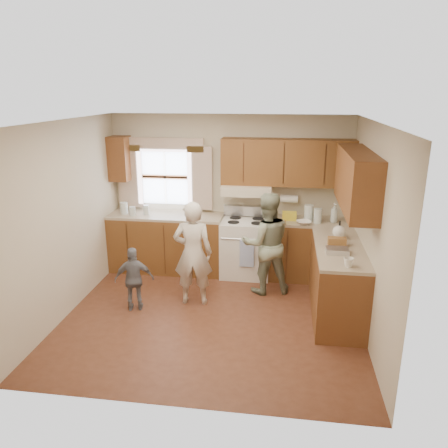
% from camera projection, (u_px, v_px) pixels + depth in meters
% --- Properties ---
extents(room, '(3.80, 3.80, 3.80)m').
position_uv_depth(room, '(211.00, 225.00, 5.38)').
color(room, '#4F2818').
rests_on(room, ground).
extents(kitchen_fixtures, '(3.80, 2.25, 2.15)m').
position_uv_depth(kitchen_fixtures, '(265.00, 232.00, 6.43)').
color(kitchen_fixtures, '#4C2A10').
rests_on(kitchen_fixtures, ground).
extents(stove, '(0.76, 0.67, 1.07)m').
position_uv_depth(stove, '(246.00, 247.00, 6.92)').
color(stove, silver).
rests_on(stove, ground).
extents(woman_left, '(0.56, 0.40, 1.45)m').
position_uv_depth(woman_left, '(193.00, 253.00, 5.91)').
color(woman_left, beige).
rests_on(woman_left, ground).
extents(woman_right, '(0.84, 0.73, 1.49)m').
position_uv_depth(woman_right, '(266.00, 244.00, 6.24)').
color(woman_right, '#29452C').
rests_on(woman_right, ground).
extents(child, '(0.55, 0.34, 0.88)m').
position_uv_depth(child, '(134.00, 279.00, 5.80)').
color(child, slate).
rests_on(child, ground).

